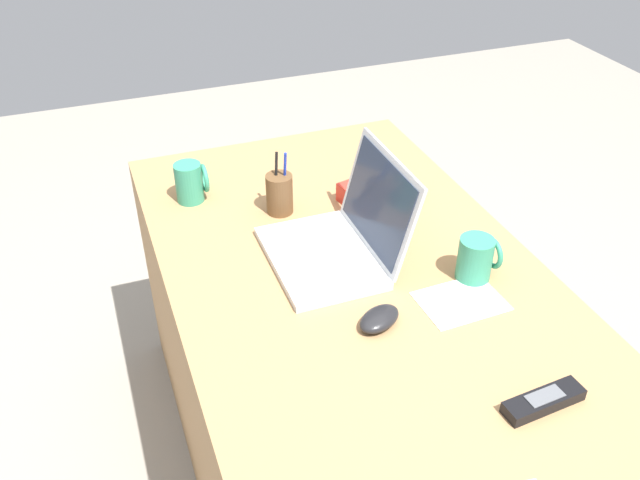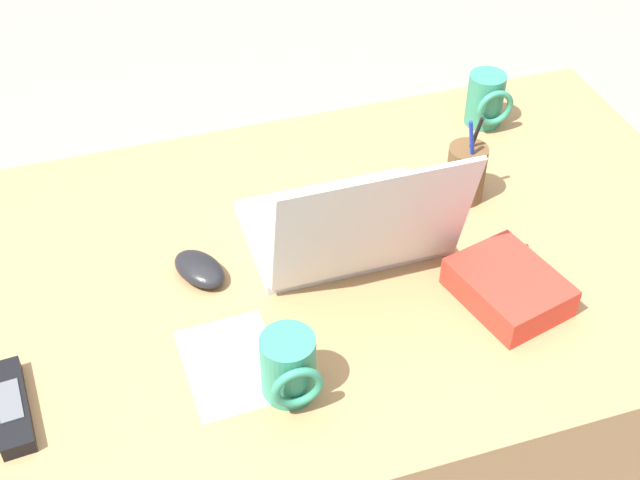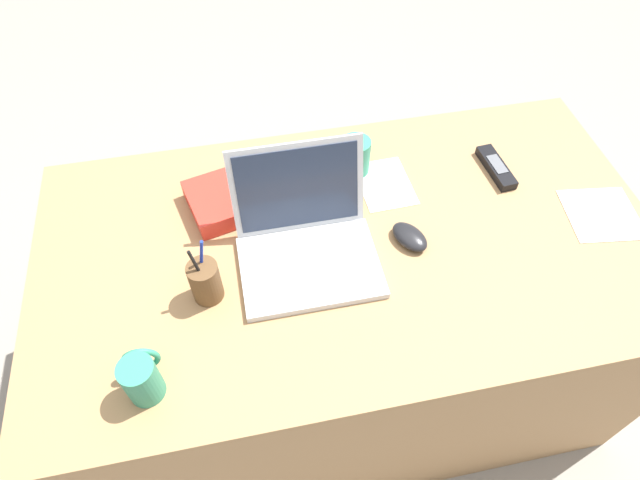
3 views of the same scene
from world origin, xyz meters
name	(u,v)px [view 1 (image 1 of 3)]	position (x,y,z in m)	size (l,w,h in m)	color
desk	(359,396)	(0.00, 0.00, 0.36)	(1.52, 0.84, 0.73)	#A87C4F
laptop	(340,239)	(-0.11, -0.01, 0.78)	(0.32, 0.29, 0.24)	silver
computer_mouse	(379,319)	(0.14, -0.03, 0.74)	(0.06, 0.10, 0.03)	black
coffee_mug_white	(477,258)	(0.07, 0.24, 0.78)	(0.08, 0.09, 0.10)	#338C6B
coffee_mug_tall	(191,182)	(-0.49, -0.28, 0.78)	(0.08, 0.08, 0.11)	#338C6B
cordless_phone	(544,401)	(0.44, 0.16, 0.74)	(0.06, 0.16, 0.03)	black
pen_holder	(279,193)	(-0.35, -0.08, 0.78)	(0.07, 0.07, 0.17)	brown
snack_bag	(377,193)	(-0.31, 0.17, 0.75)	(0.13, 0.17, 0.05)	red
paper_note_near_laptop	(461,301)	(0.13, 0.17, 0.73)	(0.13, 0.18, 0.00)	white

